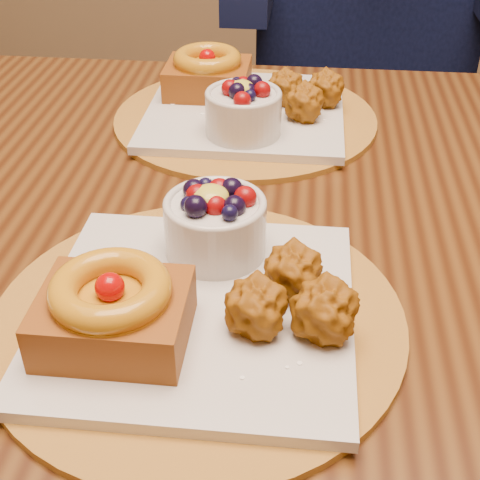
{
  "coord_description": "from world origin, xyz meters",
  "views": [
    {
      "loc": [
        0.02,
        -0.72,
        1.17
      ],
      "look_at": [
        -0.03,
        -0.21,
        0.81
      ],
      "focal_mm": 50.0,
      "sensor_mm": 36.0,
      "label": 1
    }
  ],
  "objects_px": {
    "dining_table": "(228,251)",
    "place_setting_near": "(194,291)",
    "place_setting_far": "(242,103)",
    "chair_far": "(335,96)"
  },
  "relations": [
    {
      "from": "dining_table",
      "to": "place_setting_far",
      "type": "xyz_separation_m",
      "value": [
        -0.0,
        0.21,
        0.11
      ]
    },
    {
      "from": "dining_table",
      "to": "place_setting_far",
      "type": "height_order",
      "value": "place_setting_far"
    },
    {
      "from": "dining_table",
      "to": "place_setting_far",
      "type": "bearing_deg",
      "value": 91.03
    },
    {
      "from": "place_setting_near",
      "to": "place_setting_far",
      "type": "height_order",
      "value": "same"
    },
    {
      "from": "dining_table",
      "to": "chair_far",
      "type": "distance_m",
      "value": 0.9
    },
    {
      "from": "place_setting_far",
      "to": "chair_far",
      "type": "relative_size",
      "value": 0.4
    },
    {
      "from": "place_setting_near",
      "to": "dining_table",
      "type": "bearing_deg",
      "value": 88.97
    },
    {
      "from": "dining_table",
      "to": "chair_far",
      "type": "relative_size",
      "value": 1.68
    },
    {
      "from": "dining_table",
      "to": "place_setting_near",
      "type": "xyz_separation_m",
      "value": [
        -0.0,
        -0.21,
        0.11
      ]
    },
    {
      "from": "dining_table",
      "to": "place_setting_near",
      "type": "bearing_deg",
      "value": -91.03
    }
  ]
}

